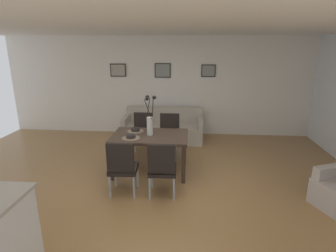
{
  "coord_description": "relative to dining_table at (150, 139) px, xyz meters",
  "views": [
    {
      "loc": [
        0.43,
        -4.04,
        2.32
      ],
      "look_at": [
        0.03,
        0.97,
        0.85
      ],
      "focal_mm": 29.14,
      "sensor_mm": 36.0,
      "label": 1
    }
  ],
  "objects": [
    {
      "name": "placemat_near_right",
      "position": [
        -0.31,
        0.21,
        0.09
      ],
      "size": [
        0.32,
        0.32,
        0.01
      ],
      "primitive_type": "cylinder",
      "color": "#7F705B",
      "rests_on": "dining_table"
    },
    {
      "name": "framed_picture_right",
      "position": [
        1.19,
        2.45,
        1.07
      ],
      "size": [
        0.37,
        0.03,
        0.32
      ],
      "color": "black"
    },
    {
      "name": "ground_plane",
      "position": [
        0.29,
        -0.73,
        -0.65
      ],
      "size": [
        9.0,
        9.0,
        0.0
      ],
      "primitive_type": "plane",
      "color": "olive"
    },
    {
      "name": "bowl_near_left",
      "position": [
        -0.31,
        -0.21,
        0.13
      ],
      "size": [
        0.17,
        0.17,
        0.07
      ],
      "color": "#2D2826",
      "rests_on": "dining_table"
    },
    {
      "name": "dining_chair_far_right",
      "position": [
        0.3,
        0.85,
        -0.14
      ],
      "size": [
        0.44,
        0.44,
        0.92
      ],
      "color": "black",
      "rests_on": "ground"
    },
    {
      "name": "centerpiece_vase",
      "position": [
        0.0,
        0.0,
        0.37
      ],
      "size": [
        0.21,
        0.23,
        0.73
      ],
      "color": "silver",
      "rests_on": "dining_table"
    },
    {
      "name": "placemat_near_left",
      "position": [
        -0.31,
        -0.21,
        0.09
      ],
      "size": [
        0.32,
        0.32,
        0.01
      ],
      "primitive_type": "cylinder",
      "color": "#7F705B",
      "rests_on": "dining_table"
    },
    {
      "name": "dining_chair_near_right",
      "position": [
        -0.29,
        0.89,
        -0.14
      ],
      "size": [
        0.45,
        0.45,
        0.92
      ],
      "color": "black",
      "rests_on": "ground"
    },
    {
      "name": "dining_chair_near_left",
      "position": [
        -0.32,
        -0.88,
        -0.14
      ],
      "size": [
        0.46,
        0.46,
        0.92
      ],
      "color": "black",
      "rests_on": "ground"
    },
    {
      "name": "dining_table",
      "position": [
        0.0,
        0.0,
        0.0
      ],
      "size": [
        1.4,
        0.93,
        0.74
      ],
      "color": "#3D2D23",
      "rests_on": "ground"
    },
    {
      "name": "bowl_near_right",
      "position": [
        -0.31,
        0.21,
        0.13
      ],
      "size": [
        0.17,
        0.17,
        0.07
      ],
      "color": "#2D2826",
      "rests_on": "dining_table"
    },
    {
      "name": "back_wall_panel",
      "position": [
        0.29,
        2.52,
        0.65
      ],
      "size": [
        9.0,
        0.1,
        2.6
      ],
      "primitive_type": "cube",
      "color": "white",
      "rests_on": "ground"
    },
    {
      "name": "sofa",
      "position": [
        0.06,
        1.89,
        -0.37
      ],
      "size": [
        1.98,
        0.84,
        0.8
      ],
      "color": "#B2A899",
      "rests_on": "ground"
    },
    {
      "name": "framed_picture_center",
      "position": [
        0.0,
        2.45,
        1.07
      ],
      "size": [
        0.42,
        0.03,
        0.38
      ],
      "color": "black"
    },
    {
      "name": "dining_chair_far_left",
      "position": [
        0.31,
        -0.88,
        -0.14
      ],
      "size": [
        0.46,
        0.46,
        0.92
      ],
      "color": "black",
      "rests_on": "ground"
    },
    {
      "name": "ceiling_panel",
      "position": [
        0.29,
        -0.33,
        1.99
      ],
      "size": [
        9.0,
        7.2,
        0.08
      ],
      "primitive_type": "cube",
      "color": "white"
    },
    {
      "name": "framed_picture_left",
      "position": [
        -1.19,
        2.45,
        1.07
      ],
      "size": [
        0.42,
        0.03,
        0.34
      ],
      "color": "black"
    }
  ]
}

